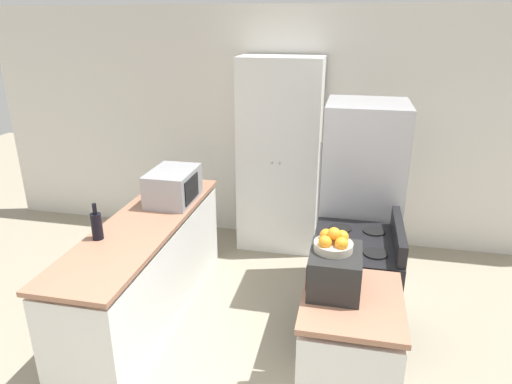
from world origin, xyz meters
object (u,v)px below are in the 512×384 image
(pantry_cabinet, at_px, (280,157))
(stove, at_px, (353,291))
(microwave, at_px, (173,186))
(refrigerator, at_px, (360,202))
(toaster_oven, at_px, (335,271))
(fruit_bowl, at_px, (334,242))
(wine_bottle, at_px, (97,225))

(pantry_cabinet, relative_size, stove, 1.99)
(pantry_cabinet, distance_m, microwave, 1.36)
(stove, bearing_deg, refrigerator, 88.40)
(toaster_oven, bearing_deg, fruit_bowl, 132.55)
(microwave, relative_size, wine_bottle, 1.86)
(toaster_oven, bearing_deg, microwave, 142.27)
(pantry_cabinet, xyz_separation_m, fruit_bowl, (0.69, -2.24, 0.15))
(refrigerator, xyz_separation_m, fruit_bowl, (-0.18, -1.45, 0.30))
(microwave, bearing_deg, refrigerator, 10.56)
(refrigerator, height_order, wine_bottle, refrigerator)
(pantry_cabinet, height_order, stove, pantry_cabinet)
(refrigerator, height_order, fruit_bowl, refrigerator)
(pantry_cabinet, distance_m, refrigerator, 1.19)
(pantry_cabinet, relative_size, fruit_bowl, 9.01)
(refrigerator, relative_size, microwave, 3.39)
(pantry_cabinet, bearing_deg, microwave, -125.59)
(toaster_oven, bearing_deg, wine_bottle, 169.73)
(microwave, xyz_separation_m, wine_bottle, (-0.27, -0.84, -0.04))
(stove, bearing_deg, wine_bottle, -168.95)
(refrigerator, xyz_separation_m, microwave, (-1.66, -0.31, 0.14))
(microwave, xyz_separation_m, toaster_oven, (1.50, -1.16, -0.02))
(stove, xyz_separation_m, toaster_oven, (-0.14, -0.69, 0.57))
(stove, distance_m, microwave, 1.80)
(stove, relative_size, fruit_bowl, 4.52)
(refrigerator, bearing_deg, microwave, -169.44)
(pantry_cabinet, height_order, toaster_oven, pantry_cabinet)
(stove, bearing_deg, toaster_oven, -101.31)
(fruit_bowl, bearing_deg, pantry_cabinet, 107.13)
(stove, bearing_deg, microwave, 164.15)
(fruit_bowl, bearing_deg, refrigerator, 82.98)
(microwave, bearing_deg, pantry_cabinet, 54.41)
(wine_bottle, height_order, toaster_oven, wine_bottle)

